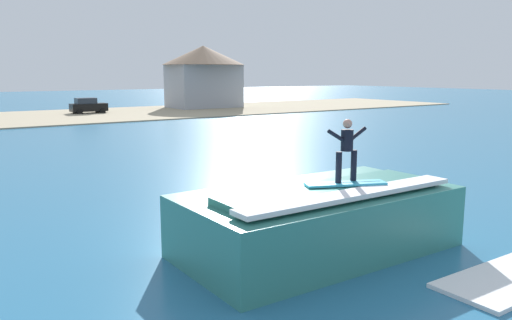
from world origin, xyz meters
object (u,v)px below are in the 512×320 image
Objects in this scene: surfboard at (345,184)px; surfer at (347,147)px; house_gabled_white at (204,71)px; wave_crest at (319,220)px; car_far_shore at (88,106)px.

surfer reaches higher than surfboard.
surfboard is 0.20× the size of house_gabled_white.
wave_crest is at bearing -115.58° from house_gabled_white.
surfer is (0.54, -0.42, 1.97)m from wave_crest.
surfboard is 1.31× the size of surfer.
car_far_shore is (8.12, 50.48, -1.91)m from surfer.
surfboard is at bearing -137.93° from surfer.
wave_crest is 50.80m from car_far_shore.
house_gabled_white is at bearing 4.29° from car_far_shore.
house_gabled_white is (24.53, 51.25, 4.02)m from wave_crest.
surfboard reaches higher than wave_crest.
surfer is 51.17m from car_far_shore.
wave_crest is 1.83× the size of car_far_shore.
surfboard is at bearing -46.99° from wave_crest.
car_far_shore is at bearing -175.71° from house_gabled_white.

